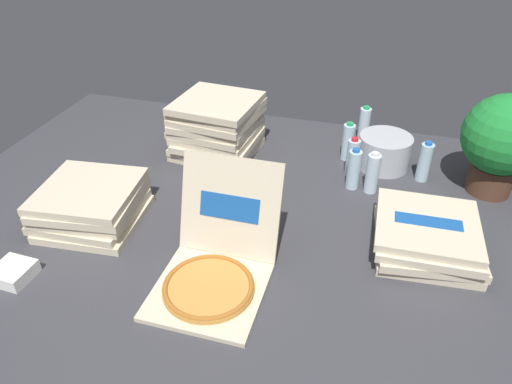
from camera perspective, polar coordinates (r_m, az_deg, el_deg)
The scene contains 14 objects.
ground_plane at distance 2.18m, azimuth -0.31°, elevation -4.76°, with size 3.20×2.40×0.02m, color #38383D.
open_pizza_box at distance 1.89m, azimuth -4.96°, elevation -8.79°, with size 0.42×0.56×0.42m.
pizza_stack_center_far at distance 2.14m, azimuth 19.78°, elevation -5.07°, with size 0.47×0.47×0.15m.
pizza_stack_left_mid at distance 2.30m, azimuth -19.11°, elevation -1.40°, with size 0.47×0.48×0.18m.
pizza_stack_center_near at distance 2.70m, azimuth -4.66°, elevation 7.79°, with size 0.48×0.48×0.33m.
ice_bucket at distance 2.69m, azimuth 15.07°, elevation 4.71°, with size 0.28×0.28×0.18m, color #B7BABF.
water_bottle_0 at distance 2.61m, azimuth 19.50°, elevation 3.41°, with size 0.07×0.07×0.22m.
water_bottle_1 at distance 2.55m, azimuth 11.46°, elevation 4.03°, with size 0.07×0.07×0.22m.
water_bottle_2 at distance 2.44m, azimuth 13.74°, elevation 2.20°, with size 0.07×0.07×0.22m.
water_bottle_3 at distance 2.71m, azimuth 10.93°, elevation 5.92°, with size 0.07×0.07×0.22m.
water_bottle_4 at distance 2.45m, azimuth 11.60°, elevation 2.67°, with size 0.07×0.07×0.22m.
water_bottle_5 at distance 2.92m, azimuth 12.80°, elevation 7.86°, with size 0.07×0.07×0.22m.
potted_plant at distance 2.57m, azimuth 27.42°, elevation 5.58°, with size 0.39×0.39×0.51m.
napkin_pile at distance 2.15m, azimuth -27.02°, elevation -8.56°, with size 0.14×0.14×0.06m, color white.
Camera 1 is at (0.48, -1.63, 1.35)m, focal length 33.47 mm.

